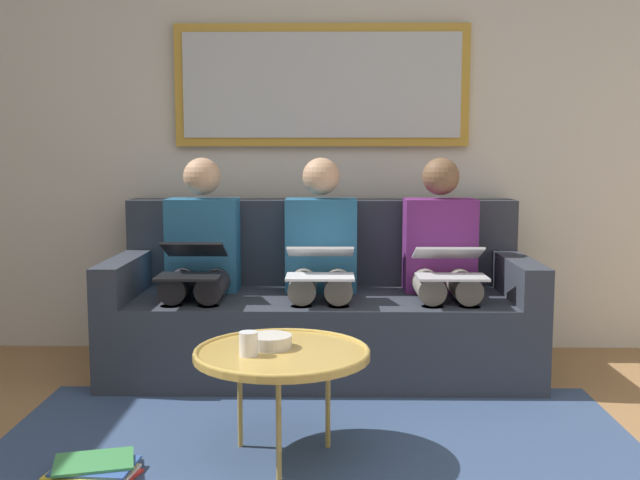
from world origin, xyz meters
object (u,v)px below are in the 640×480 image
at_px(couch, 321,311).
at_px(laptop_silver, 449,263).
at_px(framed_mirror, 322,85).
at_px(person_left, 442,259).
at_px(laptop_white, 320,262).
at_px(bowl, 270,341).
at_px(magazine_stack, 94,470).
at_px(person_middle, 321,259).
at_px(cup, 249,344).
at_px(laptop_black, 192,261).
at_px(coffee_table, 282,354).
at_px(person_right, 200,258).

bearing_deg(couch, laptop_silver, 154.02).
height_order(framed_mirror, person_left, framed_mirror).
relative_size(framed_mirror, laptop_white, 4.95).
bearing_deg(person_left, laptop_white, 20.82).
bearing_deg(bowl, framed_mirror, -96.60).
bearing_deg(laptop_white, framed_mirror, -90.00).
bearing_deg(magazine_stack, bowl, -159.92).
height_order(person_left, magazine_stack, person_left).
distance_m(laptop_silver, person_middle, 0.68).
xyz_separation_m(framed_mirror, magazine_stack, (0.80, 1.79, -1.52)).
bearing_deg(bowl, laptop_silver, -133.61).
bearing_deg(laptop_white, cup, 75.46).
xyz_separation_m(bowl, laptop_white, (-0.18, -0.86, 0.18)).
xyz_separation_m(framed_mirror, laptop_black, (0.64, 0.69, -0.92)).
bearing_deg(coffee_table, bowl, -43.00).
relative_size(person_middle, laptop_black, 2.98).
bearing_deg(person_right, laptop_silver, 169.24).
distance_m(bowl, person_middle, 1.13).
relative_size(person_left, laptop_black, 2.98).
bearing_deg(laptop_silver, bowl, 46.39).
relative_size(laptop_black, magazine_stack, 1.13).
bearing_deg(coffee_table, framed_mirror, -94.75).
relative_size(framed_mirror, person_left, 1.48).
distance_m(coffee_table, laptop_black, 1.07).
xyz_separation_m(couch, magazine_stack, (0.80, 1.40, -0.28)).
bearing_deg(person_right, magazine_stack, 82.95).
bearing_deg(magazine_stack, laptop_white, -126.45).
relative_size(couch, person_right, 1.93).
bearing_deg(couch, person_left, 173.87).
distance_m(coffee_table, cup, 0.15).
bearing_deg(framed_mirror, laptop_white, 90.00).
distance_m(person_middle, person_right, 0.64).
xyz_separation_m(person_left, laptop_silver, (0.00, 0.24, 0.01)).
bearing_deg(couch, coffee_table, 83.74).
height_order(person_left, laptop_white, person_left).
bearing_deg(laptop_white, person_middle, -90.00).
height_order(couch, coffee_table, couch).
relative_size(person_left, magazine_stack, 3.36).
distance_m(person_left, magazine_stack, 2.05).
height_order(bowl, person_right, person_right).
bearing_deg(cup, person_right, -72.33).
bearing_deg(couch, magazine_stack, 60.14).
distance_m(couch, magazine_stack, 1.64).
xyz_separation_m(couch, laptop_black, (0.64, 0.30, 0.32)).
distance_m(framed_mirror, bowl, 1.92).
xyz_separation_m(person_middle, person_right, (0.64, 0.00, 0.00)).
distance_m(couch, person_right, 0.71).
xyz_separation_m(cup, magazine_stack, (0.55, 0.12, -0.44)).
height_order(framed_mirror, person_right, framed_mirror).
distance_m(cup, person_right, 1.28).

